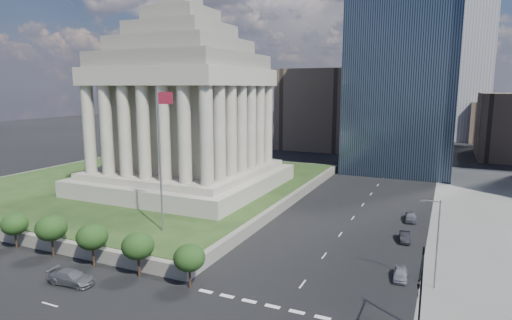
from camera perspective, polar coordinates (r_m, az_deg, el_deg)
The scene contains 14 objects.
ground at distance 125.76m, azimuth 17.72°, elevation -0.76°, with size 500.00×500.00×0.00m, color black.
plaza_terrace at distance 96.10m, azimuth -14.09°, elevation -3.18°, with size 66.00×70.00×1.80m, color #69645A.
plaza_lawn at distance 95.90m, azimuth -14.11°, elevation -2.62°, with size 64.00×68.00×0.10m, color #203516.
war_memorial at distance 85.66m, azimuth -9.65°, elevation 9.28°, with size 34.00×34.00×39.00m, color gray, non-canonical shape.
flagpole at distance 59.68m, azimuth -12.58°, elevation 1.07°, with size 2.52×0.24×20.00m.
tree_row at distance 64.49m, azimuth -27.62°, elevation -8.41°, with size 53.00×4.00×6.00m, color black, non-canonical shape.
midrise_glass at distance 118.95m, azimuth 19.17°, elevation 13.12°, with size 26.00×26.00×60.00m, color black.
building_filler_nw at distance 159.41m, azimuth 8.48°, elevation 6.78°, with size 24.00×30.00×28.00m, color brown.
traffic_signal_ne at distance 40.36m, azimuth 21.09°, elevation -15.24°, with size 0.30×5.74×8.00m.
street_lamp_north at distance 50.73m, azimuth 22.87°, elevation -9.67°, with size 2.13×0.22×10.00m.
suv_grey at distance 53.78m, azimuth -23.41°, elevation -14.16°, with size 2.24×5.50×1.60m, color #53555B.
parked_sedan_near at distance 53.43m, azimuth 18.69°, elevation -14.16°, with size 3.94×1.59×1.34m, color gray.
parked_sedan_mid at distance 65.73m, azimuth 19.21°, elevation -9.64°, with size 4.02×1.40×1.32m, color black.
parked_sedan_far at distance 75.45m, azimuth 19.91°, elevation -7.11°, with size 4.46×1.80×1.52m, color slate.
Camera 1 is at (13.79, -23.08, 21.82)m, focal length 30.00 mm.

